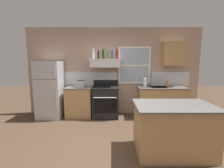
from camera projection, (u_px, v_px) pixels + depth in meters
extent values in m
plane|color=#4C3828|center=(115.00, 150.00, 3.00)|extent=(16.00, 16.00, 0.00)
cube|color=tan|center=(114.00, 72.00, 5.02)|extent=(5.40, 0.06, 2.70)
cube|color=silver|center=(77.00, 79.00, 5.01)|extent=(2.50, 0.02, 0.44)
cube|color=silver|center=(170.00, 79.00, 5.01)|extent=(1.20, 0.02, 0.44)
cube|color=white|center=(134.00, 65.00, 4.94)|extent=(1.00, 0.04, 1.15)
cube|color=#9EADBC|center=(134.00, 65.00, 4.93)|extent=(0.90, 0.01, 1.05)
cube|color=white|center=(134.00, 65.00, 4.92)|extent=(0.90, 0.02, 0.04)
cube|color=#B7BABC|center=(50.00, 90.00, 4.70)|extent=(0.70, 0.68, 1.68)
cube|color=#333333|center=(44.00, 80.00, 4.32)|extent=(0.69, 0.00, 0.01)
cylinder|color=#A5A8AD|center=(56.00, 99.00, 4.37)|extent=(0.02, 0.02, 0.65)
cylinder|color=#A5A8AD|center=(55.00, 70.00, 4.25)|extent=(0.02, 0.02, 0.35)
cube|color=tan|center=(79.00, 102.00, 4.82)|extent=(0.76, 0.60, 0.88)
cube|color=#605E5B|center=(79.00, 87.00, 4.76)|extent=(0.79, 0.63, 0.03)
cube|color=silver|center=(80.00, 84.00, 4.72)|extent=(0.28, 0.20, 0.19)
cube|color=black|center=(80.00, 81.00, 4.71)|extent=(0.24, 0.16, 0.01)
cube|color=black|center=(75.00, 83.00, 4.72)|extent=(0.02, 0.03, 0.02)
cube|color=black|center=(105.00, 103.00, 4.78)|extent=(0.76, 0.64, 0.87)
cube|color=black|center=(105.00, 88.00, 4.72)|extent=(0.76, 0.64, 0.04)
cube|color=black|center=(106.00, 83.00, 4.99)|extent=(0.76, 0.06, 0.18)
cube|color=black|center=(105.00, 106.00, 4.46)|extent=(0.65, 0.01, 0.40)
cylinder|color=silver|center=(105.00, 98.00, 4.39)|extent=(0.65, 0.03, 0.03)
cube|color=silver|center=(105.00, 63.00, 4.71)|extent=(0.88, 0.48, 0.22)
cube|color=#262628|center=(105.00, 66.00, 4.50)|extent=(0.75, 0.02, 0.04)
cube|color=white|center=(105.00, 59.00, 4.70)|extent=(0.96, 0.52, 0.02)
cylinder|color=silver|center=(93.00, 54.00, 4.64)|extent=(0.06, 0.06, 0.27)
cylinder|color=silver|center=(93.00, 48.00, 4.62)|extent=(0.03, 0.03, 0.07)
cylinder|color=black|center=(98.00, 55.00, 4.66)|extent=(0.06, 0.06, 0.20)
cylinder|color=black|center=(98.00, 51.00, 4.65)|extent=(0.02, 0.02, 0.05)
cylinder|color=#143819|center=(103.00, 55.00, 4.72)|extent=(0.07, 0.07, 0.25)
cylinder|color=#143819|center=(103.00, 49.00, 4.70)|extent=(0.03, 0.03, 0.06)
cylinder|color=#4C601E|center=(108.00, 55.00, 4.72)|extent=(0.06, 0.06, 0.22)
cylinder|color=#4C601E|center=(108.00, 50.00, 4.70)|extent=(0.03, 0.03, 0.06)
cylinder|color=#1E478C|center=(112.00, 55.00, 4.69)|extent=(0.07, 0.07, 0.21)
cylinder|color=#1E478C|center=(112.00, 51.00, 4.67)|extent=(0.03, 0.03, 0.05)
cylinder|color=maroon|center=(117.00, 55.00, 4.69)|extent=(0.07, 0.07, 0.25)
cylinder|color=maroon|center=(117.00, 49.00, 4.67)|extent=(0.03, 0.03, 0.06)
cube|color=tan|center=(161.00, 102.00, 4.82)|extent=(1.40, 0.60, 0.88)
cube|color=#605E5B|center=(162.00, 87.00, 4.76)|extent=(1.43, 0.63, 0.03)
cube|color=#B7BABC|center=(159.00, 87.00, 4.74)|extent=(0.48, 0.36, 0.01)
cylinder|color=silver|center=(157.00, 82.00, 4.85)|extent=(0.03, 0.03, 0.28)
cylinder|color=silver|center=(158.00, 78.00, 4.76)|extent=(0.02, 0.16, 0.02)
cylinder|color=white|center=(145.00, 82.00, 4.74)|extent=(0.11, 0.11, 0.27)
cylinder|color=orange|center=(167.00, 83.00, 4.84)|extent=(0.06, 0.06, 0.18)
cube|color=tan|center=(173.00, 129.00, 2.89)|extent=(1.32, 0.82, 0.88)
cube|color=#605E5B|center=(174.00, 105.00, 2.83)|extent=(1.40, 0.90, 0.03)
cube|color=tan|center=(173.00, 54.00, 4.75)|extent=(0.64, 0.32, 0.70)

